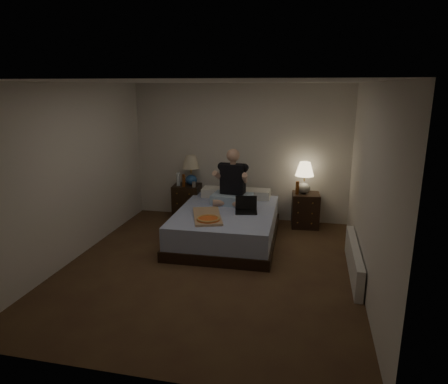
% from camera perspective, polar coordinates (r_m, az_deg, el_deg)
% --- Properties ---
extents(floor, '(4.00, 4.50, 0.00)m').
position_cam_1_polar(floor, '(5.68, -1.99, -10.64)').
color(floor, brown).
rests_on(floor, ground).
extents(ceiling, '(4.00, 4.50, 0.00)m').
position_cam_1_polar(ceiling, '(5.12, -2.25, 15.49)').
color(ceiling, white).
rests_on(ceiling, ground).
extents(wall_back, '(4.00, 0.00, 2.50)m').
position_cam_1_polar(wall_back, '(7.42, 2.26, 5.62)').
color(wall_back, silver).
rests_on(wall_back, ground).
extents(wall_front, '(4.00, 0.00, 2.50)m').
position_cam_1_polar(wall_front, '(3.23, -12.24, -7.23)').
color(wall_front, silver).
rests_on(wall_front, ground).
extents(wall_left, '(0.00, 4.50, 2.50)m').
position_cam_1_polar(wall_left, '(6.07, -20.74, 2.56)').
color(wall_left, silver).
rests_on(wall_left, ground).
extents(wall_right, '(0.00, 4.50, 2.50)m').
position_cam_1_polar(wall_right, '(5.15, 19.98, 0.54)').
color(wall_right, silver).
rests_on(wall_right, ground).
extents(bed, '(1.59, 2.09, 0.51)m').
position_cam_1_polar(bed, '(6.51, 0.33, -4.76)').
color(bed, '#6179C3').
rests_on(bed, floor).
extents(nightstand_left, '(0.52, 0.47, 0.64)m').
position_cam_1_polar(nightstand_left, '(7.63, -5.29, -1.32)').
color(nightstand_left, black).
rests_on(nightstand_left, floor).
extents(nightstand_right, '(0.51, 0.47, 0.61)m').
position_cam_1_polar(nightstand_right, '(7.26, 11.53, -2.55)').
color(nightstand_right, black).
rests_on(nightstand_right, floor).
extents(lamp_left, '(0.33, 0.33, 0.56)m').
position_cam_1_polar(lamp_left, '(7.49, -4.73, 3.13)').
color(lamp_left, '#26508E').
rests_on(lamp_left, nightstand_left).
extents(lamp_right, '(0.39, 0.39, 0.56)m').
position_cam_1_polar(lamp_right, '(7.11, 11.40, 1.98)').
color(lamp_right, gray).
rests_on(lamp_right, nightstand_right).
extents(water_bottle, '(0.07, 0.07, 0.25)m').
position_cam_1_polar(water_bottle, '(7.48, -6.55, 1.85)').
color(water_bottle, silver).
rests_on(water_bottle, nightstand_left).
extents(soda_can, '(0.07, 0.07, 0.10)m').
position_cam_1_polar(soda_can, '(7.36, -4.33, 1.08)').
color(soda_can, beige).
rests_on(soda_can, nightstand_left).
extents(beer_bottle_left, '(0.06, 0.06, 0.23)m').
position_cam_1_polar(beer_bottle_left, '(7.41, -5.77, 1.66)').
color(beer_bottle_left, '#612D0D').
rests_on(beer_bottle_left, nightstand_left).
extents(beer_bottle_right, '(0.06, 0.06, 0.23)m').
position_cam_1_polar(beer_bottle_right, '(7.07, 10.43, 0.59)').
color(beer_bottle_right, '#562B0C').
rests_on(beer_bottle_right, nightstand_right).
extents(person, '(0.70, 0.57, 0.93)m').
position_cam_1_polar(person, '(6.68, 1.17, 2.20)').
color(person, black).
rests_on(person, bed).
extents(laptop, '(0.39, 0.34, 0.24)m').
position_cam_1_polar(laptop, '(6.28, 3.20, -1.93)').
color(laptop, black).
rests_on(laptop, bed).
extents(pizza_box, '(0.63, 0.85, 0.08)m').
position_cam_1_polar(pizza_box, '(5.87, -2.27, -3.95)').
color(pizza_box, tan).
rests_on(pizza_box, bed).
extents(radiator, '(0.10, 1.60, 0.40)m').
position_cam_1_polar(radiator, '(5.68, 18.06, -9.18)').
color(radiator, silver).
rests_on(radiator, floor).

